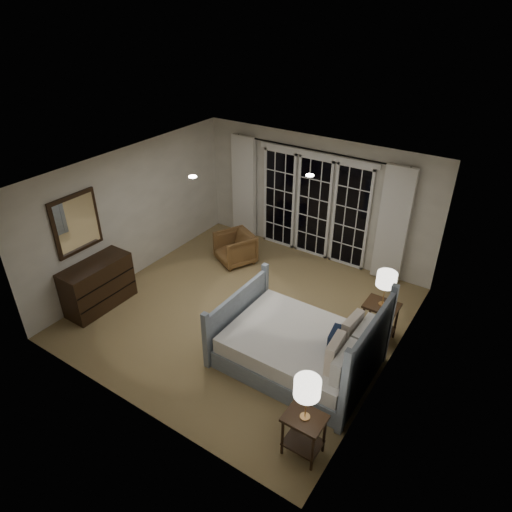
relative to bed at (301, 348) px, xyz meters
The scene contains 20 objects.
floor 1.56m from the bed, 157.82° to the left, with size 5.00×5.00×0.00m, color #927A4F.
ceiling 2.66m from the bed, 157.82° to the left, with size 5.00×5.00×0.00m, color white.
wall_left 4.07m from the bed, behind, with size 0.02×5.00×2.50m, color silver.
wall_right 1.54m from the bed, 28.09° to the left, with size 0.02×5.00×2.50m, color silver.
wall_back 3.51m from the bed, 114.73° to the left, with size 5.00×0.02×2.50m, color silver.
wall_front 2.56m from the bed, 126.41° to the right, with size 5.00×0.02×2.50m, color silver.
french_doors 3.44m from the bed, 115.02° to the left, with size 2.50×0.04×2.20m.
curtain_rod 3.82m from the bed, 115.45° to the left, with size 0.03×0.03×3.50m, color black.
curtain_left 4.34m from the bed, 136.04° to the left, with size 0.55×0.10×2.25m, color white.
curtain_right 3.08m from the bed, 85.50° to the left, with size 0.55×0.10×2.25m, color white.
downlight_a 2.54m from the bed, 117.66° to the left, with size 0.12×0.12×0.01m, color white.
downlight_b 2.97m from the bed, behind, with size 0.12×0.12×0.01m, color white.
bed is the anchor object (origin of this frame).
nightstand_left 1.50m from the bed, 59.99° to the right, with size 0.47×0.38×0.62m.
nightstand_right 1.42m from the bed, 58.51° to the left, with size 0.51×0.41×0.67m.
lamp_left 1.68m from the bed, 59.99° to the right, with size 0.31×0.31×0.59m.
lamp_right 1.63m from the bed, 58.51° to the left, with size 0.30×0.30×0.58m.
armchair 3.16m from the bed, 143.58° to the left, with size 0.68×0.70×0.64m, color brown.
dresser 3.71m from the bed, 170.00° to the right, with size 0.52×1.22×0.86m.
mirror 4.12m from the bed, behind, with size 0.05×0.85×1.00m.
Camera 1 is at (3.67, -5.15, 4.88)m, focal length 32.00 mm.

